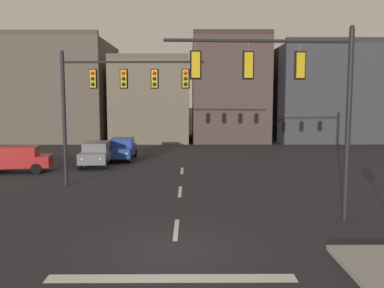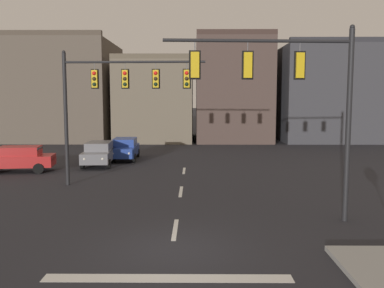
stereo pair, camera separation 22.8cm
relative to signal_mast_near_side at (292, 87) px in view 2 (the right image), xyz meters
The scene contains 9 objects.
ground_plane 7.17m from the signal_mast_near_side, 144.61° to the right, with size 400.00×400.00×0.00m, color #232328.
stop_bar_paint 8.20m from the signal_mast_near_side, 130.12° to the right, with size 6.40×0.50×0.01m, color silver.
lane_centreline 6.59m from the signal_mast_near_side, 166.83° to the right, with size 0.16×26.40×0.01m.
signal_mast_near_side is the anchor object (origin of this frame).
signal_mast_far_side 10.11m from the signal_mast_near_side, 140.18° to the left, with size 7.42×0.57×7.07m.
car_lot_nearside 18.51m from the signal_mast_near_side, 144.17° to the left, with size 4.63×2.43×1.61m.
car_lot_middle 17.15m from the signal_mast_near_side, 127.52° to the left, with size 2.15×4.55×1.61m.
car_lot_farside 18.67m from the signal_mast_near_side, 118.94° to the left, with size 2.06×4.52×1.61m.
building_row 32.29m from the signal_mast_near_side, 97.01° to the left, with size 42.40×12.76×11.37m.
Camera 2 is at (0.69, -12.15, 4.56)m, focal length 38.78 mm.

